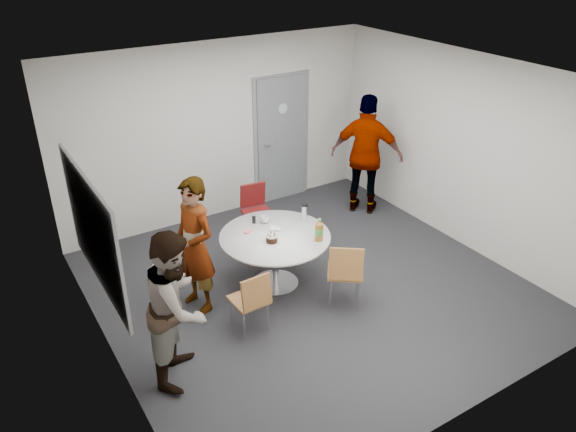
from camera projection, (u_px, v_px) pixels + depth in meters
floor at (310, 287)px, 7.19m from camera, size 5.00×5.00×0.00m
ceiling at (314, 76)px, 5.93m from camera, size 5.00×5.00×0.00m
wall_back at (219, 132)px, 8.44m from camera, size 5.00×0.00×5.00m
wall_left at (97, 250)px, 5.38m from camera, size 0.00×5.00×5.00m
wall_right at (462, 151)px, 7.73m from camera, size 0.00×5.00×5.00m
wall_front at (480, 300)px, 4.68m from camera, size 5.00×0.00×5.00m
door at (282, 139)px, 9.09m from camera, size 1.02×0.17×2.12m
whiteboard at (93, 232)px, 5.51m from camera, size 0.04×1.90×1.25m
table at (277, 242)px, 6.97m from camera, size 1.38×1.38×1.01m
chair_near_left at (252, 298)px, 6.18m from camera, size 0.39×0.42×0.79m
chair_near_right at (345, 269)px, 6.58m from camera, size 0.59×0.60×0.87m
chair_far at (256, 206)px, 8.11m from camera, size 0.45×0.48×0.83m
person_main at (195, 246)px, 6.46m from camera, size 0.53×0.69×1.68m
person_left at (177, 306)px, 5.47m from camera, size 0.98×1.01×1.65m
person_right at (367, 155)px, 8.67m from camera, size 1.08×1.15×1.90m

